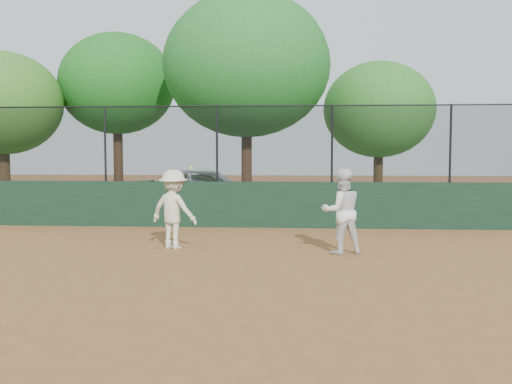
# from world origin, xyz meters

# --- Properties ---
(ground) EXTENTS (80.00, 80.00, 0.00)m
(ground) POSITION_xyz_m (0.00, 0.00, 0.00)
(ground) COLOR brown
(ground) RESTS_ON ground
(back_wall) EXTENTS (26.00, 0.20, 1.20)m
(back_wall) POSITION_xyz_m (0.00, 6.00, 0.60)
(back_wall) COLOR #173321
(back_wall) RESTS_ON ground
(grass_strip) EXTENTS (36.00, 12.00, 0.01)m
(grass_strip) POSITION_xyz_m (0.00, 12.00, 0.00)
(grass_strip) COLOR #37551A
(grass_strip) RESTS_ON ground
(parked_car) EXTENTS (4.48, 2.02, 1.49)m
(parked_car) POSITION_xyz_m (-1.36, 9.56, 0.75)
(parked_car) COLOR #A5AAAE
(parked_car) RESTS_ON ground
(player_second) EXTENTS (0.94, 0.81, 1.66)m
(player_second) POSITION_xyz_m (2.47, 2.26, 0.83)
(player_second) COLOR white
(player_second) RESTS_ON ground
(player_main) EXTENTS (1.20, 0.96, 1.70)m
(player_main) POSITION_xyz_m (-0.91, 2.56, 0.81)
(player_main) COLOR beige
(player_main) RESTS_ON ground
(fence_assembly) EXTENTS (26.00, 0.06, 2.00)m
(fence_assembly) POSITION_xyz_m (-0.03, 6.00, 2.24)
(fence_assembly) COLOR black
(fence_assembly) RESTS_ON back_wall
(tree_0) EXTENTS (4.22, 3.84, 5.53)m
(tree_0) POSITION_xyz_m (-8.82, 10.79, 3.70)
(tree_0) COLOR #442D18
(tree_0) RESTS_ON ground
(tree_1) EXTENTS (4.44, 4.04, 6.50)m
(tree_1) POSITION_xyz_m (-5.26, 12.62, 4.56)
(tree_1) COLOR #412916
(tree_1) RESTS_ON ground
(tree_2) EXTENTS (5.56, 5.06, 7.28)m
(tree_2) POSITION_xyz_m (-0.09, 10.21, 4.86)
(tree_2) COLOR #422917
(tree_2) RESTS_ON ground
(tree_3) EXTENTS (4.20, 3.82, 5.40)m
(tree_3) POSITION_xyz_m (4.69, 13.09, 3.57)
(tree_3) COLOR #3D2814
(tree_3) RESTS_ON ground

